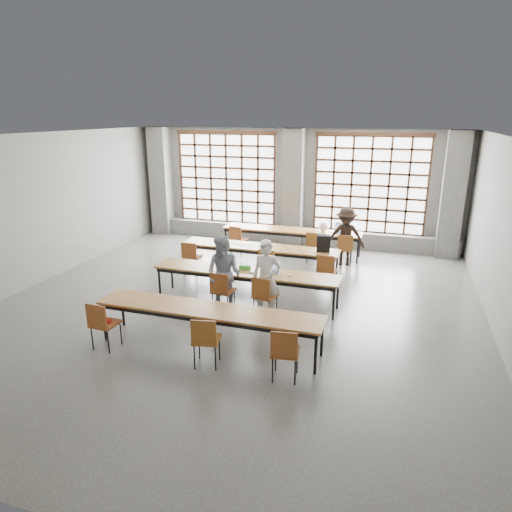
# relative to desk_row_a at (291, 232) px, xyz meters

# --- Properties ---
(floor) EXTENTS (11.00, 11.00, 0.00)m
(floor) POSITION_rel_desk_row_a_xyz_m (-0.24, -4.09, -0.66)
(floor) COLOR #484846
(floor) RESTS_ON ground
(ceiling) EXTENTS (11.00, 11.00, 0.00)m
(ceiling) POSITION_rel_desk_row_a_xyz_m (-0.24, -4.09, 2.84)
(ceiling) COLOR silver
(ceiling) RESTS_ON floor
(wall_back) EXTENTS (10.00, 0.00, 10.00)m
(wall_back) POSITION_rel_desk_row_a_xyz_m (-0.24, 1.41, 1.09)
(wall_back) COLOR #60605D
(wall_back) RESTS_ON floor
(wall_front) EXTENTS (10.00, 0.00, 10.00)m
(wall_front) POSITION_rel_desk_row_a_xyz_m (-0.24, -9.59, 1.09)
(wall_front) COLOR #60605D
(wall_front) RESTS_ON floor
(wall_left) EXTENTS (0.00, 11.00, 11.00)m
(wall_left) POSITION_rel_desk_row_a_xyz_m (-5.24, -4.09, 1.09)
(wall_left) COLOR #60605D
(wall_left) RESTS_ON floor
(wall_right) EXTENTS (0.00, 11.00, 11.00)m
(wall_right) POSITION_rel_desk_row_a_xyz_m (4.76, -4.09, 1.09)
(wall_right) COLOR #60605D
(wall_right) RESTS_ON floor
(column_left) EXTENTS (0.60, 0.55, 3.50)m
(column_left) POSITION_rel_desk_row_a_xyz_m (-4.74, 1.13, 1.09)
(column_left) COLOR #525250
(column_left) RESTS_ON floor
(column_mid) EXTENTS (0.60, 0.55, 3.50)m
(column_mid) POSITION_rel_desk_row_a_xyz_m (-0.24, 1.13, 1.09)
(column_mid) COLOR #525250
(column_mid) RESTS_ON floor
(column_right) EXTENTS (0.60, 0.55, 3.50)m
(column_right) POSITION_rel_desk_row_a_xyz_m (4.26, 1.13, 1.09)
(column_right) COLOR #525250
(column_right) RESTS_ON floor
(window_left) EXTENTS (3.32, 0.12, 3.00)m
(window_left) POSITION_rel_desk_row_a_xyz_m (-2.49, 1.33, 1.24)
(window_left) COLOR white
(window_left) RESTS_ON wall_back
(window_right) EXTENTS (3.32, 0.12, 3.00)m
(window_right) POSITION_rel_desk_row_a_xyz_m (2.01, 1.33, 1.24)
(window_right) COLOR white
(window_right) RESTS_ON wall_back
(sill_ledge) EXTENTS (9.80, 0.35, 0.50)m
(sill_ledge) POSITION_rel_desk_row_a_xyz_m (-0.24, 1.21, -0.41)
(sill_ledge) COLOR #525250
(sill_ledge) RESTS_ON floor
(desk_row_a) EXTENTS (4.00, 0.70, 0.73)m
(desk_row_a) POSITION_rel_desk_row_a_xyz_m (0.00, 0.00, 0.00)
(desk_row_a) COLOR brown
(desk_row_a) RESTS_ON floor
(desk_row_b) EXTENTS (4.00, 0.70, 0.73)m
(desk_row_b) POSITION_rel_desk_row_a_xyz_m (-0.37, -1.91, 0.00)
(desk_row_b) COLOR brown
(desk_row_b) RESTS_ON floor
(desk_row_c) EXTENTS (4.00, 0.70, 0.73)m
(desk_row_c) POSITION_rel_desk_row_a_xyz_m (-0.09, -3.78, 0.00)
(desk_row_c) COLOR brown
(desk_row_c) RESTS_ON floor
(desk_row_d) EXTENTS (4.00, 0.70, 0.73)m
(desk_row_d) POSITION_rel_desk_row_a_xyz_m (-0.06, -5.83, 0.00)
(desk_row_d) COLOR brown
(desk_row_d) RESTS_ON floor
(chair_back_left) EXTENTS (0.50, 0.50, 0.88)m
(chair_back_left) POSITION_rel_desk_row_a_xyz_m (-1.42, -0.63, -0.13)
(chair_back_left) COLOR brown
(chair_back_left) RESTS_ON floor
(chair_back_mid) EXTENTS (0.46, 0.46, 0.88)m
(chair_back_mid) POSITION_rel_desk_row_a_xyz_m (0.79, -0.63, -0.13)
(chair_back_mid) COLOR brown
(chair_back_mid) RESTS_ON floor
(chair_back_right) EXTENTS (0.48, 0.48, 0.88)m
(chair_back_right) POSITION_rel_desk_row_a_xyz_m (1.61, -0.63, -0.13)
(chair_back_right) COLOR brown
(chair_back_right) RESTS_ON floor
(chair_mid_left) EXTENTS (0.44, 0.45, 0.88)m
(chair_mid_left) POSITION_rel_desk_row_a_xyz_m (-1.96, -2.54, -0.13)
(chair_mid_left) COLOR brown
(chair_mid_left) RESTS_ON floor
(chair_mid_centre) EXTENTS (0.42, 0.43, 0.88)m
(chair_mid_centre) POSITION_rel_desk_row_a_xyz_m (0.03, -2.54, -0.13)
(chair_mid_centre) COLOR brown
(chair_mid_centre) RESTS_ON floor
(chair_mid_right) EXTENTS (0.44, 0.45, 0.88)m
(chair_mid_right) POSITION_rel_desk_row_a_xyz_m (1.43, -2.54, -0.13)
(chair_mid_right) COLOR brown
(chair_mid_right) RESTS_ON floor
(chair_front_left) EXTENTS (0.45, 0.45, 0.88)m
(chair_front_left) POSITION_rel_desk_row_a_xyz_m (-0.39, -4.41, -0.13)
(chair_front_left) COLOR brown
(chair_front_left) RESTS_ON floor
(chair_front_right) EXTENTS (0.49, 0.50, 0.88)m
(chair_front_right) POSITION_rel_desk_row_a_xyz_m (0.50, -4.41, -0.13)
(chair_front_right) COLOR brown
(chair_front_right) RESTS_ON floor
(chair_near_left) EXTENTS (0.44, 0.45, 0.88)m
(chair_near_left) POSITION_rel_desk_row_a_xyz_m (-1.76, -6.46, -0.13)
(chair_near_left) COLOR brown
(chair_near_left) RESTS_ON floor
(chair_near_mid) EXTENTS (0.50, 0.50, 0.88)m
(chair_near_mid) POSITION_rel_desk_row_a_xyz_m (0.16, -6.46, -0.13)
(chair_near_mid) COLOR brown
(chair_near_mid) RESTS_ON floor
(chair_near_right) EXTENTS (0.47, 0.47, 0.88)m
(chair_near_right) POSITION_rel_desk_row_a_xyz_m (1.45, -6.46, -0.13)
(chair_near_right) COLOR brown
(chair_near_right) RESTS_ON floor
(student_male) EXTENTS (0.62, 0.44, 1.58)m
(student_male) POSITION_rel_desk_row_a_xyz_m (0.51, -4.28, 0.12)
(student_male) COLOR silver
(student_male) RESTS_ON floor
(student_female) EXTENTS (0.84, 0.69, 1.59)m
(student_female) POSITION_rel_desk_row_a_xyz_m (-0.39, -4.28, 0.13)
(student_female) COLOR #19274C
(student_female) RESTS_ON floor
(student_back) EXTENTS (1.05, 0.66, 1.57)m
(student_back) POSITION_rel_desk_row_a_xyz_m (1.60, -0.50, 0.12)
(student_back) COLOR black
(student_back) RESTS_ON floor
(laptop_front) EXTENTS (0.39, 0.34, 0.26)m
(laptop_front) POSITION_rel_desk_row_a_xyz_m (0.46, -3.67, 0.13)
(laptop_front) COLOR #ACABB0
(laptop_front) RESTS_ON desk_row_c
(laptop_back) EXTENTS (0.42, 0.38, 0.26)m
(laptop_back) POSITION_rel_desk_row_a_xyz_m (1.36, 0.11, 0.13)
(laptop_back) COLOR silver
(laptop_back) RESTS_ON desk_row_a
(mouse) EXTENTS (0.11, 0.09, 0.04)m
(mouse) POSITION_rel_desk_row_a_xyz_m (0.86, -3.80, 0.08)
(mouse) COLOR white
(mouse) RESTS_ON desk_row_c
(green_box) EXTENTS (0.26, 0.12, 0.09)m
(green_box) POSITION_rel_desk_row_a_xyz_m (-0.14, -3.70, 0.11)
(green_box) COLOR green
(green_box) RESTS_ON desk_row_c
(phone) EXTENTS (0.14, 0.09, 0.01)m
(phone) POSITION_rel_desk_row_a_xyz_m (0.09, -3.88, 0.07)
(phone) COLOR black
(phone) RESTS_ON desk_row_c
(paper_sheet_a) EXTENTS (0.34, 0.28, 0.00)m
(paper_sheet_a) POSITION_rel_desk_row_a_xyz_m (-0.97, -1.86, 0.07)
(paper_sheet_a) COLOR white
(paper_sheet_a) RESTS_ON desk_row_b
(paper_sheet_b) EXTENTS (0.35, 0.29, 0.00)m
(paper_sheet_b) POSITION_rel_desk_row_a_xyz_m (-0.67, -1.96, 0.07)
(paper_sheet_b) COLOR white
(paper_sheet_b) RESTS_ON desk_row_b
(paper_sheet_c) EXTENTS (0.35, 0.30, 0.00)m
(paper_sheet_c) POSITION_rel_desk_row_a_xyz_m (-0.27, -1.91, 0.07)
(paper_sheet_c) COLOR silver
(paper_sheet_c) RESTS_ON desk_row_b
(backpack) EXTENTS (0.35, 0.25, 0.40)m
(backpack) POSITION_rel_desk_row_a_xyz_m (1.23, -1.86, 0.27)
(backpack) COLOR black
(backpack) RESTS_ON desk_row_b
(plastic_bag) EXTENTS (0.28, 0.24, 0.29)m
(plastic_bag) POSITION_rel_desk_row_a_xyz_m (0.90, 0.05, 0.21)
(plastic_bag) COLOR white
(plastic_bag) RESTS_ON desk_row_a
(red_pouch) EXTENTS (0.21, 0.12, 0.06)m
(red_pouch) POSITION_rel_desk_row_a_xyz_m (-1.76, -6.38, -0.16)
(red_pouch) COLOR #A21913
(red_pouch) RESTS_ON chair_near_left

